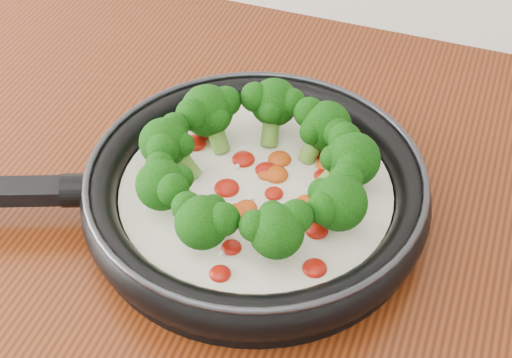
% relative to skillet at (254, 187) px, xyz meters
% --- Properties ---
extents(skillet, '(0.59, 0.46, 0.10)m').
position_rel_skillet_xyz_m(skillet, '(0.00, 0.00, 0.00)').
color(skillet, black).
rests_on(skillet, counter).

